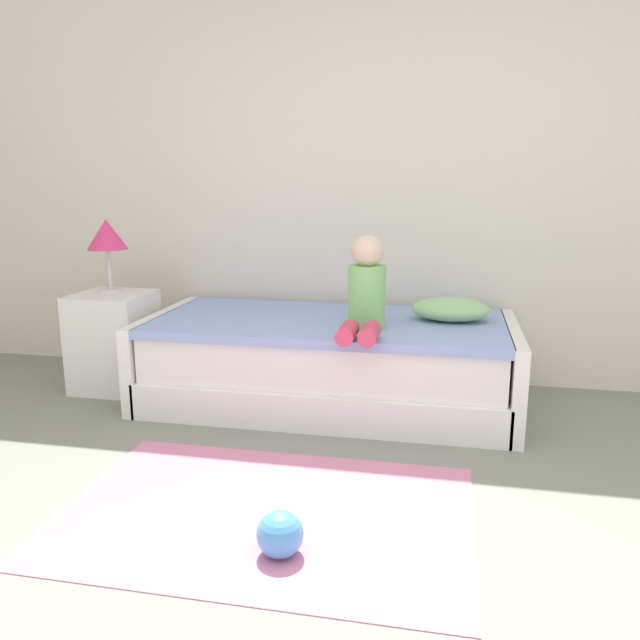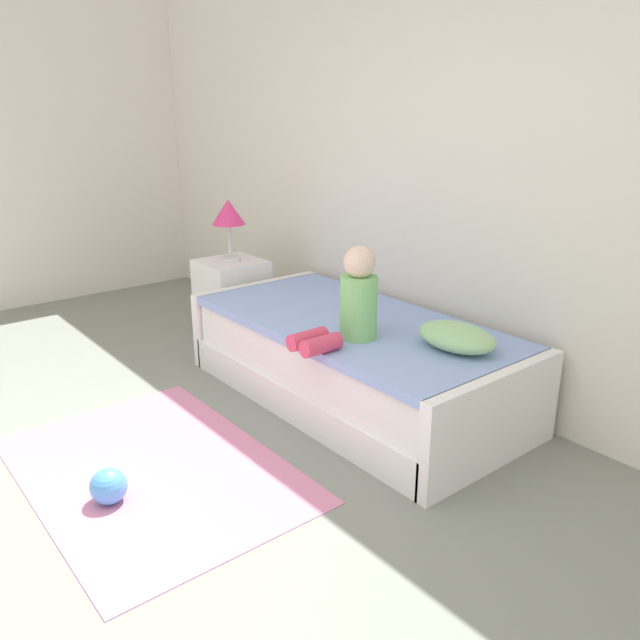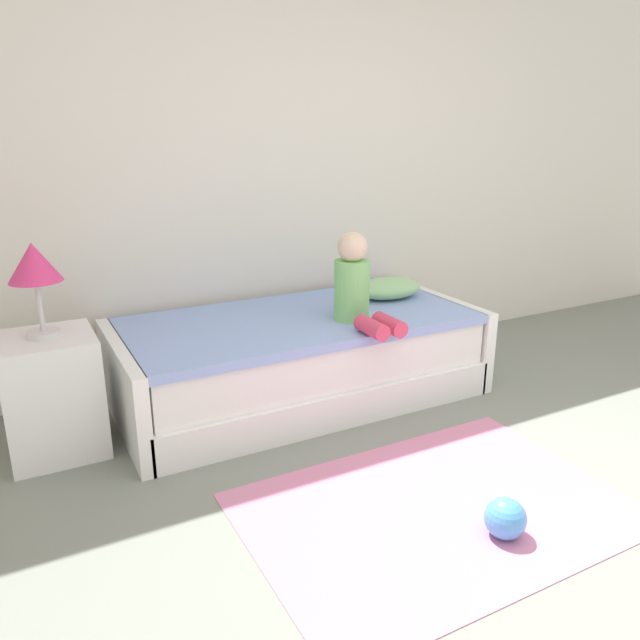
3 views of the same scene
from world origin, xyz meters
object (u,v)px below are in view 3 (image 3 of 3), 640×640
object	(u,v)px
child_figure	(356,286)
pillow	(389,288)
nightstand	(53,395)
bed	(300,358)
table_lamp	(34,267)
toy_ball	(505,518)

from	to	relation	value
child_figure	pillow	bearing A→B (deg)	36.62
pillow	nightstand	bearing A→B (deg)	-177.00
nightstand	pillow	size ratio (longest dim) A/B	1.36
bed	pillow	world-z (taller)	pillow
table_lamp	toy_ball	xyz separation A→B (m)	(1.48, -1.56, -0.85)
pillow	table_lamp	bearing A→B (deg)	-177.00
table_lamp	pillow	bearing A→B (deg)	3.00
pillow	toy_ball	distance (m)	1.82
bed	child_figure	world-z (taller)	child_figure
bed	child_figure	bearing A→B (deg)	-43.61
table_lamp	pillow	xyz separation A→B (m)	(2.03, 0.11, -0.37)
nightstand	toy_ball	xyz separation A→B (m)	(1.48, -1.56, -0.22)
toy_ball	nightstand	bearing A→B (deg)	133.48
table_lamp	child_figure	size ratio (longest dim) A/B	0.88
nightstand	toy_ball	distance (m)	2.16
bed	toy_ball	distance (m)	1.58
nightstand	table_lamp	world-z (taller)	table_lamp
pillow	toy_ball	size ratio (longest dim) A/B	2.65
child_figure	toy_ball	size ratio (longest dim) A/B	3.07
child_figure	toy_ball	distance (m)	1.48
bed	table_lamp	world-z (taller)	table_lamp
bed	nightstand	distance (m)	1.35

